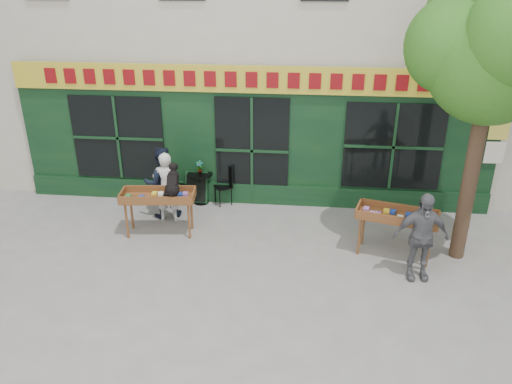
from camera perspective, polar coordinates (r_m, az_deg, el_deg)
ground at (r=10.12m, az=-1.91°, el=-6.80°), size 80.00×80.00×0.00m
street_tree at (r=9.55m, az=25.86°, el=15.30°), size 3.05×2.90×5.60m
book_cart_center at (r=10.61m, az=-11.12°, el=-0.72°), size 1.55×0.77×0.99m
dog at (r=10.29m, az=-9.53°, el=1.44°), size 0.40×0.63×0.60m
woman at (r=11.19m, az=-10.18°, el=0.56°), size 0.62×0.44×1.61m
book_cart_right at (r=9.98m, az=15.81°, el=-2.87°), size 1.61×0.99×0.99m
man_right at (r=9.37m, az=18.31°, el=-4.87°), size 1.02×0.49×1.68m
bistro_table at (r=12.02m, az=-6.38°, el=1.13°), size 0.60×0.60×0.76m
bistro_chair_left at (r=12.18m, az=-9.29°, el=1.34°), size 0.44×0.44×0.95m
bistro_chair_right at (r=11.94m, az=-3.40°, el=1.16°), size 0.50×0.50×0.95m
potted_plant at (r=11.88m, az=-6.46°, el=2.82°), size 0.17×0.12×0.32m
man_left at (r=11.38m, az=-10.70°, el=1.07°), size 0.98×0.88×1.66m
chalkboard at (r=12.09m, az=-6.85°, el=0.50°), size 0.57×0.22×0.79m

